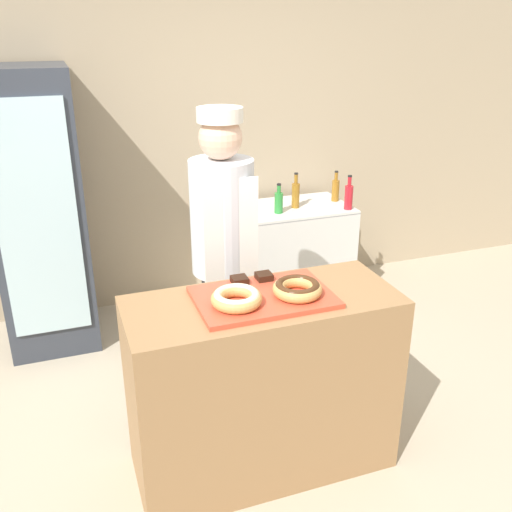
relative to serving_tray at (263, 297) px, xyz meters
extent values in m
plane|color=#B7A88E|center=(0.00, 0.00, -0.97)|extent=(14.00, 14.00, 0.00)
cube|color=tan|center=(0.00, 2.13, 0.38)|extent=(8.00, 0.06, 2.70)
cube|color=#997047|center=(0.00, 0.00, -0.49)|extent=(1.29, 0.54, 0.96)
cube|color=#D84C33|center=(0.00, 0.00, 0.00)|extent=(0.63, 0.42, 0.02)
torus|color=tan|center=(-0.15, -0.05, 0.04)|extent=(0.23, 0.23, 0.06)
torus|color=beige|center=(-0.15, -0.05, 0.06)|extent=(0.21, 0.21, 0.04)
torus|color=tan|center=(0.15, -0.05, 0.04)|extent=(0.23, 0.23, 0.06)
torus|color=#472814|center=(0.15, -0.05, 0.06)|extent=(0.21, 0.21, 0.04)
cube|color=black|center=(-0.06, 0.16, 0.03)|extent=(0.08, 0.08, 0.03)
cube|color=black|center=(0.06, 0.16, 0.03)|extent=(0.08, 0.08, 0.03)
cylinder|color=#4C4C51|center=(-0.01, 0.62, -0.54)|extent=(0.25, 0.25, 0.85)
cylinder|color=silver|center=(-0.01, 0.62, 0.20)|extent=(0.35, 0.35, 0.64)
cube|color=white|center=(-0.01, 0.46, -0.22)|extent=(0.30, 0.02, 1.33)
sphere|color=beige|center=(-0.01, 0.62, 0.63)|extent=(0.23, 0.23, 0.23)
cylinder|color=white|center=(-0.01, 0.62, 0.75)|extent=(0.24, 0.24, 0.07)
cube|color=#333842|center=(-0.98, 1.74, -0.01)|extent=(0.58, 0.67, 1.91)
cube|color=silver|center=(-0.98, 1.39, 0.02)|extent=(0.48, 0.02, 1.53)
cube|color=silver|center=(0.88, 1.74, -0.57)|extent=(0.94, 0.58, 0.80)
cube|color=gray|center=(0.88, 1.74, -0.19)|extent=(0.94, 0.58, 0.01)
cylinder|color=#99661E|center=(1.28, 1.76, -0.08)|extent=(0.06, 0.06, 0.17)
cylinder|color=#99661E|center=(1.28, 1.76, 0.04)|extent=(0.03, 0.03, 0.07)
cylinder|color=black|center=(1.28, 1.76, 0.07)|extent=(0.03, 0.03, 0.01)
cylinder|color=#99661E|center=(0.90, 1.70, -0.07)|extent=(0.06, 0.06, 0.19)
cylinder|color=#99661E|center=(0.90, 1.70, 0.06)|extent=(0.03, 0.03, 0.07)
cylinder|color=black|center=(0.90, 1.70, 0.10)|extent=(0.03, 0.03, 0.01)
cylinder|color=red|center=(1.27, 1.53, -0.07)|extent=(0.06, 0.06, 0.18)
cylinder|color=red|center=(1.27, 1.53, 0.05)|extent=(0.03, 0.03, 0.07)
cylinder|color=black|center=(1.27, 1.53, 0.10)|extent=(0.03, 0.03, 0.01)
cylinder|color=#2D8C38|center=(0.73, 1.62, -0.09)|extent=(0.06, 0.06, 0.16)
cylinder|color=#2D8C38|center=(0.73, 1.62, 0.02)|extent=(0.03, 0.03, 0.06)
cylinder|color=black|center=(0.73, 1.62, 0.06)|extent=(0.03, 0.03, 0.01)
camera|label=1|loc=(-0.83, -2.22, 1.18)|focal=40.00mm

